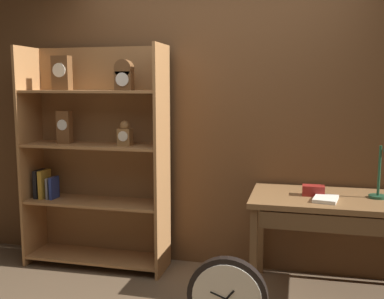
{
  "coord_description": "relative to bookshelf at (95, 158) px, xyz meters",
  "views": [
    {
      "loc": [
        0.69,
        -2.4,
        1.59
      ],
      "look_at": [
        -0.05,
        0.64,
        1.14
      ],
      "focal_mm": 41.73,
      "sensor_mm": 36.0,
      "label": 1
    }
  ],
  "objects": [
    {
      "name": "back_wood_panel",
      "position": [
        1.06,
        0.25,
        0.33
      ],
      "size": [
        4.8,
        0.05,
        2.6
      ],
      "primitive_type": "cube",
      "color": "brown",
      "rests_on": "ground"
    },
    {
      "name": "bookshelf",
      "position": [
        0.0,
        0.0,
        0.0
      ],
      "size": [
        1.26,
        0.39,
        1.93
      ],
      "color": "#9E6B3D",
      "rests_on": "ground"
    },
    {
      "name": "workbench",
      "position": [
        2.01,
        -0.19,
        -0.28
      ],
      "size": [
        1.23,
        0.7,
        0.77
      ],
      "color": "brown",
      "rests_on": "ground"
    },
    {
      "name": "toolbox_small",
      "position": [
        1.86,
        -0.15,
        -0.16
      ],
      "size": [
        0.16,
        0.1,
        0.08
      ],
      "primitive_type": "cube",
      "color": "maroon",
      "rests_on": "workbench"
    },
    {
      "name": "open_repair_manual",
      "position": [
        1.94,
        -0.29,
        -0.18
      ],
      "size": [
        0.2,
        0.24,
        0.02
      ],
      "primitive_type": "cube",
      "rotation": [
        0.0,
        0.0,
        -0.18
      ],
      "color": "silver",
      "rests_on": "workbench"
    },
    {
      "name": "round_clock_large",
      "position": [
        1.34,
        -0.96,
        -0.69
      ],
      "size": [
        0.51,
        0.11,
        0.55
      ],
      "color": "black",
      "rests_on": "ground"
    }
  ]
}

